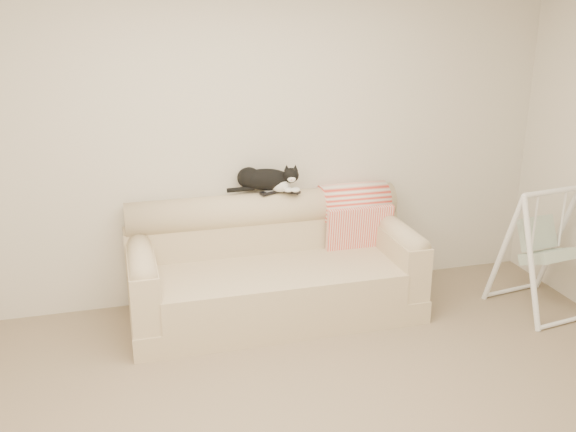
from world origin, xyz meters
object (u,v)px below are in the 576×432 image
at_px(remote_a, 271,192).
at_px(remote_b, 290,191).
at_px(baby_swing, 544,250).
at_px(tuxedo_cat, 266,179).
at_px(sofa, 273,269).

height_order(remote_a, remote_b, remote_a).
relative_size(remote_a, remote_b, 1.16).
bearing_deg(baby_swing, tuxedo_cat, 159.39).
relative_size(remote_b, tuxedo_cat, 0.28).
bearing_deg(remote_a, baby_swing, -19.97).
height_order(remote_a, baby_swing, baby_swing).
relative_size(sofa, baby_swing, 2.21).
height_order(tuxedo_cat, baby_swing, tuxedo_cat).
xyz_separation_m(sofa, tuxedo_cat, (0.02, 0.26, 0.65)).
bearing_deg(tuxedo_cat, baby_swing, -20.61).
height_order(sofa, baby_swing, baby_swing).
xyz_separation_m(tuxedo_cat, baby_swing, (2.04, -0.77, -0.51)).
distance_m(remote_a, remote_b, 0.15).
bearing_deg(remote_a, sofa, -101.53).
height_order(sofa, tuxedo_cat, tuxedo_cat).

